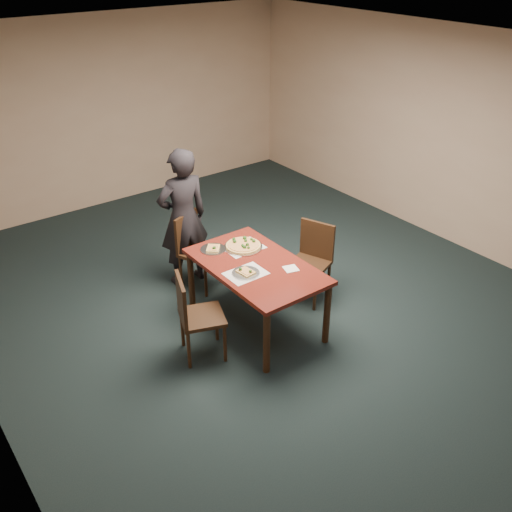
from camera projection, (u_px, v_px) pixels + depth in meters
ground at (278, 313)px, 6.44m from camera, size 8.00×8.00×0.00m
room_shell at (281, 167)px, 5.58m from camera, size 8.00×8.00×8.00m
dining_table at (256, 272)px, 5.94m from camera, size 0.90×1.50×0.75m
chair_far at (195, 246)px, 6.73m from camera, size 0.55×0.55×0.91m
chair_left at (194, 313)px, 5.55m from camera, size 0.54×0.54×0.91m
chair_right at (312, 257)px, 6.51m from camera, size 0.55×0.55×0.91m
diner at (183, 218)px, 6.64m from camera, size 0.65×0.46×1.69m
placemat_main at (243, 247)px, 6.22m from camera, size 0.42×0.32×0.00m
placemat_near at (246, 273)px, 5.74m from camera, size 0.40×0.30×0.00m
pizza_pan at (243, 245)px, 6.21m from camera, size 0.42×0.42×0.07m
slice_plate_near at (246, 272)px, 5.73m from camera, size 0.28×0.28×0.06m
slice_plate_far at (213, 249)px, 6.17m from camera, size 0.28×0.28×0.06m
napkin at (291, 269)px, 5.82m from camera, size 0.17×0.17×0.01m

